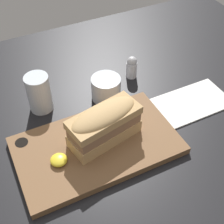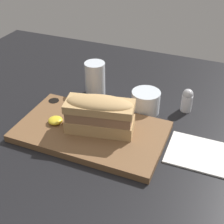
{
  "view_description": "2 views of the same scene",
  "coord_description": "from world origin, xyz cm",
  "px_view_note": "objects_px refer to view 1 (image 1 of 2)",
  "views": [
    {
      "loc": [
        -22.32,
        -38.76,
        60.35
      ],
      "look_at": [
        -0.09,
        6.71,
        9.83
      ],
      "focal_mm": 50.0,
      "sensor_mm": 36.0,
      "label": 1
    },
    {
      "loc": [
        23.91,
        -52.03,
        52.37
      ],
      "look_at": [
        -0.17,
        6.43,
        9.01
      ],
      "focal_mm": 50.0,
      "sensor_mm": 36.0,
      "label": 2
    }
  ],
  "objects_px": {
    "wine_glass": "(106,89)",
    "water_glass": "(39,95)",
    "serving_board": "(97,146)",
    "napkin": "(192,102)",
    "sandwich": "(104,123)",
    "salt_shaker": "(132,67)"
  },
  "relations": [
    {
      "from": "napkin",
      "to": "water_glass",
      "type": "bearing_deg",
      "value": 156.64
    },
    {
      "from": "serving_board",
      "to": "salt_shaker",
      "type": "height_order",
      "value": "salt_shaker"
    },
    {
      "from": "serving_board",
      "to": "wine_glass",
      "type": "height_order",
      "value": "wine_glass"
    },
    {
      "from": "water_glass",
      "to": "sandwich",
      "type": "bearing_deg",
      "value": -61.8
    },
    {
      "from": "wine_glass",
      "to": "water_glass",
      "type": "bearing_deg",
      "value": 168.06
    },
    {
      "from": "sandwich",
      "to": "salt_shaker",
      "type": "distance_m",
      "value": 0.27
    },
    {
      "from": "serving_board",
      "to": "napkin",
      "type": "height_order",
      "value": "serving_board"
    },
    {
      "from": "serving_board",
      "to": "napkin",
      "type": "xyz_separation_m",
      "value": [
        0.3,
        0.03,
        -0.01
      ]
    },
    {
      "from": "wine_glass",
      "to": "salt_shaker",
      "type": "distance_m",
      "value": 0.12
    },
    {
      "from": "water_glass",
      "to": "wine_glass",
      "type": "xyz_separation_m",
      "value": [
        0.17,
        -0.04,
        -0.02
      ]
    },
    {
      "from": "napkin",
      "to": "salt_shaker",
      "type": "distance_m",
      "value": 0.2
    },
    {
      "from": "serving_board",
      "to": "napkin",
      "type": "bearing_deg",
      "value": 5.53
    },
    {
      "from": "sandwich",
      "to": "wine_glass",
      "type": "relative_size",
      "value": 2.23
    },
    {
      "from": "serving_board",
      "to": "wine_glass",
      "type": "relative_size",
      "value": 4.68
    },
    {
      "from": "serving_board",
      "to": "sandwich",
      "type": "xyz_separation_m",
      "value": [
        0.02,
        0.01,
        0.06
      ]
    },
    {
      "from": "serving_board",
      "to": "wine_glass",
      "type": "xyz_separation_m",
      "value": [
        0.1,
        0.15,
        0.02
      ]
    },
    {
      "from": "water_glass",
      "to": "wine_glass",
      "type": "height_order",
      "value": "water_glass"
    },
    {
      "from": "water_glass",
      "to": "serving_board",
      "type": "bearing_deg",
      "value": -68.43
    },
    {
      "from": "serving_board",
      "to": "sandwich",
      "type": "distance_m",
      "value": 0.06
    },
    {
      "from": "water_glass",
      "to": "salt_shaker",
      "type": "xyz_separation_m",
      "value": [
        0.28,
        0.01,
        -0.01
      ]
    },
    {
      "from": "serving_board",
      "to": "sandwich",
      "type": "height_order",
      "value": "sandwich"
    },
    {
      "from": "sandwich",
      "to": "wine_glass",
      "type": "distance_m",
      "value": 0.17
    }
  ]
}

